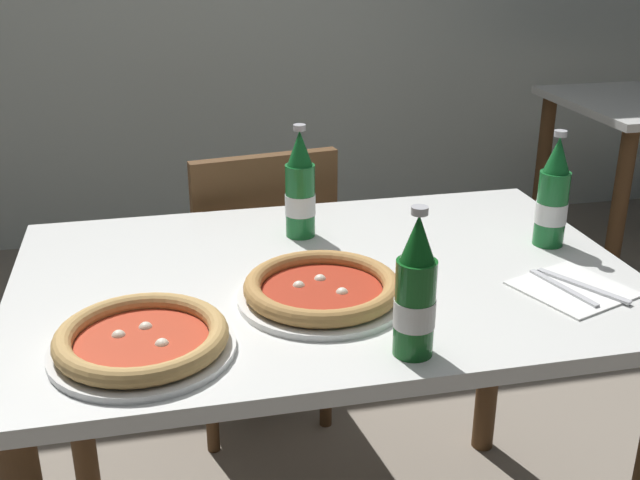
{
  "coord_description": "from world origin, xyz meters",
  "views": [
    {
      "loc": [
        -0.31,
        -1.33,
        1.38
      ],
      "look_at": [
        0.0,
        0.05,
        0.8
      ],
      "focal_mm": 43.15,
      "sensor_mm": 36.0,
      "label": 1
    }
  ],
  "objects_px": {
    "beer_bottle_left": "(300,190)",
    "beer_bottle_right": "(415,294)",
    "chair_behind_table": "(256,273)",
    "napkin_with_cutlery": "(573,288)",
    "dining_table_main": "(325,325)",
    "pizza_marinara_far": "(322,290)",
    "pizza_margherita_near": "(142,340)",
    "beer_bottle_center": "(553,198)"
  },
  "relations": [
    {
      "from": "beer_bottle_center",
      "to": "beer_bottle_right",
      "type": "height_order",
      "value": "same"
    },
    {
      "from": "pizza_marinara_far",
      "to": "beer_bottle_right",
      "type": "distance_m",
      "value": 0.25
    },
    {
      "from": "dining_table_main",
      "to": "pizza_margherita_near",
      "type": "xyz_separation_m",
      "value": [
        -0.35,
        -0.23,
        0.14
      ]
    },
    {
      "from": "chair_behind_table",
      "to": "pizza_marinara_far",
      "type": "relative_size",
      "value": 2.77
    },
    {
      "from": "beer_bottle_left",
      "to": "pizza_marinara_far",
      "type": "bearing_deg",
      "value": -94.26
    },
    {
      "from": "dining_table_main",
      "to": "beer_bottle_center",
      "type": "height_order",
      "value": "beer_bottle_center"
    },
    {
      "from": "beer_bottle_center",
      "to": "napkin_with_cutlery",
      "type": "xyz_separation_m",
      "value": [
        -0.06,
        -0.21,
        -0.1
      ]
    },
    {
      "from": "beer_bottle_left",
      "to": "beer_bottle_right",
      "type": "xyz_separation_m",
      "value": [
        0.08,
        -0.53,
        0.0
      ]
    },
    {
      "from": "pizza_margherita_near",
      "to": "beer_bottle_left",
      "type": "xyz_separation_m",
      "value": [
        0.34,
        0.43,
        0.08
      ]
    },
    {
      "from": "chair_behind_table",
      "to": "napkin_with_cutlery",
      "type": "distance_m",
      "value": 0.96
    },
    {
      "from": "chair_behind_table",
      "to": "beer_bottle_left",
      "type": "height_order",
      "value": "beer_bottle_left"
    },
    {
      "from": "pizza_margherita_near",
      "to": "beer_bottle_center",
      "type": "distance_m",
      "value": 0.89
    },
    {
      "from": "pizza_margherita_near",
      "to": "pizza_marinara_far",
      "type": "height_order",
      "value": "same"
    },
    {
      "from": "dining_table_main",
      "to": "chair_behind_table",
      "type": "xyz_separation_m",
      "value": [
        -0.06,
        0.61,
        -0.15
      ]
    },
    {
      "from": "dining_table_main",
      "to": "beer_bottle_left",
      "type": "bearing_deg",
      "value": 92.47
    },
    {
      "from": "beer_bottle_left",
      "to": "napkin_with_cutlery",
      "type": "height_order",
      "value": "beer_bottle_left"
    },
    {
      "from": "pizza_marinara_far",
      "to": "napkin_with_cutlery",
      "type": "bearing_deg",
      "value": -7.38
    },
    {
      "from": "pizza_margherita_near",
      "to": "chair_behind_table",
      "type": "bearing_deg",
      "value": 70.65
    },
    {
      "from": "dining_table_main",
      "to": "napkin_with_cutlery",
      "type": "height_order",
      "value": "napkin_with_cutlery"
    },
    {
      "from": "dining_table_main",
      "to": "pizza_margherita_near",
      "type": "bearing_deg",
      "value": -147.01
    },
    {
      "from": "beer_bottle_center",
      "to": "napkin_with_cutlery",
      "type": "distance_m",
      "value": 0.24
    },
    {
      "from": "dining_table_main",
      "to": "pizza_marinara_far",
      "type": "distance_m",
      "value": 0.18
    },
    {
      "from": "dining_table_main",
      "to": "pizza_margherita_near",
      "type": "height_order",
      "value": "pizza_margherita_near"
    },
    {
      "from": "beer_bottle_left",
      "to": "beer_bottle_center",
      "type": "xyz_separation_m",
      "value": [
        0.5,
        -0.16,
        0.0
      ]
    },
    {
      "from": "dining_table_main",
      "to": "chair_behind_table",
      "type": "relative_size",
      "value": 1.41
    },
    {
      "from": "chair_behind_table",
      "to": "beer_bottle_center",
      "type": "height_order",
      "value": "beer_bottle_center"
    },
    {
      "from": "chair_behind_table",
      "to": "beer_bottle_right",
      "type": "relative_size",
      "value": 3.44
    },
    {
      "from": "pizza_marinara_far",
      "to": "beer_bottle_right",
      "type": "xyz_separation_m",
      "value": [
        0.1,
        -0.21,
        0.08
      ]
    },
    {
      "from": "napkin_with_cutlery",
      "to": "dining_table_main",
      "type": "bearing_deg",
      "value": 158.33
    },
    {
      "from": "napkin_with_cutlery",
      "to": "chair_behind_table",
      "type": "bearing_deg",
      "value": 122.06
    },
    {
      "from": "beer_bottle_right",
      "to": "napkin_with_cutlery",
      "type": "relative_size",
      "value": 1.07
    },
    {
      "from": "pizza_margherita_near",
      "to": "beer_bottle_right",
      "type": "relative_size",
      "value": 1.2
    },
    {
      "from": "pizza_margherita_near",
      "to": "napkin_with_cutlery",
      "type": "height_order",
      "value": "pizza_margherita_near"
    },
    {
      "from": "dining_table_main",
      "to": "beer_bottle_left",
      "type": "height_order",
      "value": "beer_bottle_left"
    },
    {
      "from": "napkin_with_cutlery",
      "to": "pizza_marinara_far",
      "type": "bearing_deg",
      "value": 172.62
    },
    {
      "from": "napkin_with_cutlery",
      "to": "beer_bottle_right",
      "type": "bearing_deg",
      "value": -157.47
    },
    {
      "from": "chair_behind_table",
      "to": "napkin_with_cutlery",
      "type": "height_order",
      "value": "chair_behind_table"
    },
    {
      "from": "beer_bottle_left",
      "to": "beer_bottle_right",
      "type": "distance_m",
      "value": 0.54
    },
    {
      "from": "pizza_marinara_far",
      "to": "beer_bottle_right",
      "type": "height_order",
      "value": "beer_bottle_right"
    },
    {
      "from": "pizza_margherita_near",
      "to": "beer_bottle_center",
      "type": "height_order",
      "value": "beer_bottle_center"
    },
    {
      "from": "pizza_margherita_near",
      "to": "beer_bottle_left",
      "type": "distance_m",
      "value": 0.56
    },
    {
      "from": "beer_bottle_left",
      "to": "beer_bottle_right",
      "type": "relative_size",
      "value": 1.0
    }
  ]
}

